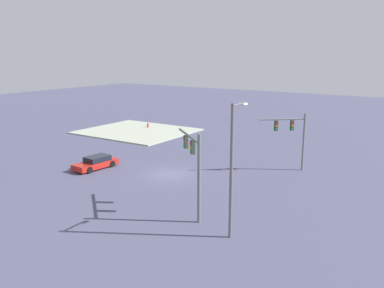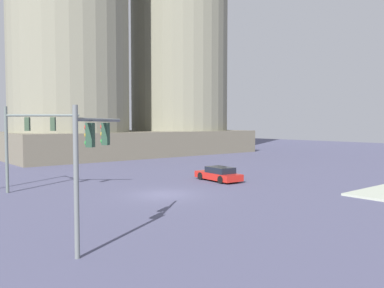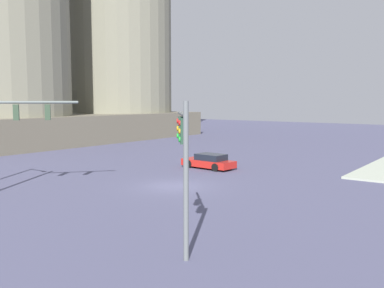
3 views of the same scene
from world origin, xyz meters
name	(u,v)px [view 1 (image 1 of 3)]	position (x,y,z in m)	size (l,w,h in m)	color
ground_plane	(170,175)	(0.00, 0.00, 0.00)	(164.00, 164.00, 0.00)	#4B4B67
sidewalk_corner	(137,131)	(16.34, -14.28, 0.07)	(14.65, 12.79, 0.15)	#AAB29E
traffic_signal_near_corner	(194,159)	(-7.11, 6.79, 4.10)	(4.04, 3.52, 6.05)	#5B6561
traffic_signal_opposite_side	(292,131)	(-8.90, -7.50, 3.83)	(3.49, 3.04, 5.53)	slate
streetlamp_curved_arm	(233,162)	(-10.89, 8.28, 4.76)	(0.35, 2.14, 8.30)	#5E5A5E
sedan_car_approaching	(96,163)	(7.27, 2.27, 0.57)	(2.15, 4.60, 1.21)	red
fire_hydrant_on_curb	(148,125)	(16.67, -17.12, 0.49)	(0.33, 0.22, 0.71)	red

